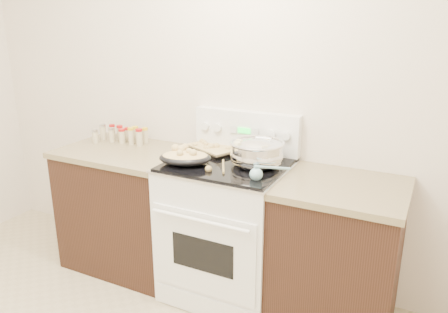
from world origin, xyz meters
The scene contains 9 objects.
counter_left centered at (-0.48, 1.43, 0.46)m, with size 0.93×0.67×0.92m.
counter_right centered at (1.08, 1.43, 0.46)m, with size 0.73×0.67×0.92m.
kitchen_range centered at (0.35, 1.42, 0.49)m, with size 0.78×0.73×1.22m.
mixing_bowl centered at (0.54, 1.45, 1.02)m, with size 0.44×0.44×0.20m.
roasting_pan centered at (0.12, 1.28, 0.99)m, with size 0.39×0.34×0.11m.
baking_sheet centered at (0.14, 1.62, 0.96)m, with size 0.46×0.40×0.06m.
wooden_spoon centered at (0.34, 1.26, 0.95)m, with size 0.13×0.23×0.04m.
blue_ladle centered at (0.64, 1.24, 0.98)m, with size 0.19×0.23×0.10m.
spice_jars centered at (-0.62, 1.57, 0.98)m, with size 0.40×0.22×0.13m.
Camera 1 is at (1.52, -0.95, 1.83)m, focal length 35.00 mm.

